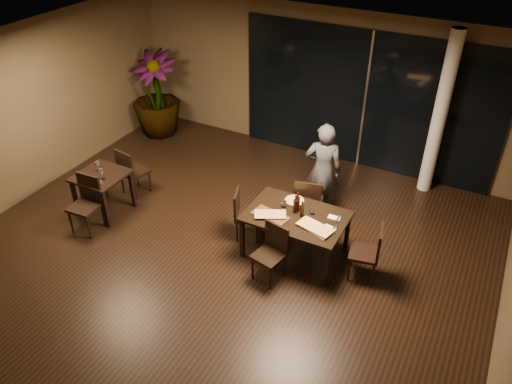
% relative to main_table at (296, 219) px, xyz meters
% --- Properties ---
extents(ground, '(8.00, 8.00, 0.00)m').
position_rel_main_table_xyz_m(ground, '(-1.00, -0.80, -0.68)').
color(ground, black).
rests_on(ground, ground).
extents(wall_back, '(8.00, 0.10, 3.00)m').
position_rel_main_table_xyz_m(wall_back, '(-1.00, 3.25, 0.82)').
color(wall_back, brown).
rests_on(wall_back, ground).
extents(wall_left, '(0.10, 8.00, 3.00)m').
position_rel_main_table_xyz_m(wall_left, '(-5.05, -0.80, 0.82)').
color(wall_left, brown).
rests_on(wall_left, ground).
extents(ceiling, '(8.00, 8.00, 0.04)m').
position_rel_main_table_xyz_m(ceiling, '(-1.00, -0.80, 2.34)').
color(ceiling, white).
rests_on(ceiling, wall_back).
extents(window_panel, '(5.00, 0.06, 2.70)m').
position_rel_main_table_xyz_m(window_panel, '(0.00, 3.16, 0.67)').
color(window_panel, black).
rests_on(window_panel, ground).
extents(column, '(0.24, 0.24, 3.00)m').
position_rel_main_table_xyz_m(column, '(1.40, 2.85, 0.82)').
color(column, silver).
rests_on(column, ground).
extents(main_table, '(1.50, 1.00, 0.75)m').
position_rel_main_table_xyz_m(main_table, '(0.00, 0.00, 0.00)').
color(main_table, black).
rests_on(main_table, ground).
extents(side_table, '(0.80, 0.80, 0.75)m').
position_rel_main_table_xyz_m(side_table, '(-3.40, -0.50, -0.05)').
color(side_table, black).
rests_on(side_table, ground).
extents(chair_main_far, '(0.53, 0.53, 0.95)m').
position_rel_main_table_xyz_m(chair_main_far, '(-0.10, 0.73, -0.15)').
color(chair_main_far, black).
rests_on(chair_main_far, ground).
extents(chair_main_near, '(0.48, 0.48, 0.88)m').
position_rel_main_table_xyz_m(chair_main_near, '(-0.10, -0.60, -0.18)').
color(chair_main_near, black).
rests_on(chair_main_near, ground).
extents(chair_main_left, '(0.51, 0.51, 0.86)m').
position_rel_main_table_xyz_m(chair_main_left, '(-0.92, 0.02, -0.20)').
color(chair_main_left, black).
rests_on(chair_main_left, ground).
extents(chair_main_right, '(0.49, 0.49, 0.91)m').
position_rel_main_table_xyz_m(chair_main_right, '(1.17, 0.03, -0.17)').
color(chair_main_right, black).
rests_on(chair_main_right, ground).
extents(chair_side_far, '(0.50, 0.50, 0.94)m').
position_rel_main_table_xyz_m(chair_side_far, '(-3.31, 0.13, -0.15)').
color(chair_side_far, black).
rests_on(chair_side_far, ground).
extents(chair_side_near, '(0.48, 0.48, 0.97)m').
position_rel_main_table_xyz_m(chair_side_near, '(-3.31, -0.96, -0.14)').
color(chair_side_near, black).
rests_on(chair_side_near, ground).
extents(diner, '(0.66, 0.52, 1.70)m').
position_rel_main_table_xyz_m(diner, '(-0.07, 1.24, 0.18)').
color(diner, '#313336').
rests_on(diner, ground).
extents(potted_plant, '(1.05, 1.05, 1.85)m').
position_rel_main_table_xyz_m(potted_plant, '(-4.40, 2.37, 0.25)').
color(potted_plant, '#244D19').
rests_on(potted_plant, ground).
extents(pizza_board_left, '(0.60, 0.38, 0.01)m').
position_rel_main_table_xyz_m(pizza_board_left, '(-0.34, -0.20, 0.08)').
color(pizza_board_left, '#3E2314').
rests_on(pizza_board_left, main_table).
extents(pizza_board_right, '(0.59, 0.42, 0.01)m').
position_rel_main_table_xyz_m(pizza_board_right, '(0.37, -0.17, 0.08)').
color(pizza_board_right, '#4D3418').
rests_on(pizza_board_right, main_table).
extents(oblong_pizza_left, '(0.49, 0.39, 0.02)m').
position_rel_main_table_xyz_m(oblong_pizza_left, '(-0.34, -0.20, 0.10)').
color(oblong_pizza_left, maroon).
rests_on(oblong_pizza_left, pizza_board_left).
extents(oblong_pizza_right, '(0.55, 0.35, 0.02)m').
position_rel_main_table_xyz_m(oblong_pizza_right, '(0.37, -0.17, 0.10)').
color(oblong_pizza_right, maroon).
rests_on(oblong_pizza_right, pizza_board_right).
extents(round_pizza, '(0.29, 0.29, 0.01)m').
position_rel_main_table_xyz_m(round_pizza, '(-0.18, 0.32, 0.08)').
color(round_pizza, red).
rests_on(round_pizza, main_table).
extents(bottle_a, '(0.07, 0.07, 0.30)m').
position_rel_main_table_xyz_m(bottle_a, '(-0.05, 0.06, 0.23)').
color(bottle_a, black).
rests_on(bottle_a, main_table).
extents(bottle_b, '(0.06, 0.06, 0.27)m').
position_rel_main_table_xyz_m(bottle_b, '(0.08, 0.01, 0.21)').
color(bottle_b, black).
rests_on(bottle_b, main_table).
extents(bottle_c, '(0.07, 0.07, 0.34)m').
position_rel_main_table_xyz_m(bottle_c, '(-0.04, 0.11, 0.24)').
color(bottle_c, black).
rests_on(bottle_c, main_table).
extents(tumbler_left, '(0.08, 0.08, 0.10)m').
position_rel_main_table_xyz_m(tumbler_left, '(-0.26, 0.11, 0.12)').
color(tumbler_left, white).
rests_on(tumbler_left, main_table).
extents(tumbler_right, '(0.07, 0.07, 0.08)m').
position_rel_main_table_xyz_m(tumbler_right, '(0.19, 0.15, 0.11)').
color(tumbler_right, white).
rests_on(tumbler_right, main_table).
extents(napkin_near, '(0.19, 0.13, 0.01)m').
position_rel_main_table_xyz_m(napkin_near, '(0.56, -0.07, 0.08)').
color(napkin_near, white).
rests_on(napkin_near, main_table).
extents(napkin_far, '(0.18, 0.11, 0.01)m').
position_rel_main_table_xyz_m(napkin_far, '(0.53, 0.19, 0.08)').
color(napkin_far, white).
rests_on(napkin_far, main_table).
extents(wine_glass_a, '(0.08, 0.08, 0.19)m').
position_rel_main_table_xyz_m(wine_glass_a, '(-3.51, -0.42, 0.17)').
color(wine_glass_a, white).
rests_on(wine_glass_a, side_table).
extents(wine_glass_b, '(0.09, 0.09, 0.20)m').
position_rel_main_table_xyz_m(wine_glass_b, '(-3.27, -0.58, 0.17)').
color(wine_glass_b, white).
rests_on(wine_glass_b, side_table).
extents(side_napkin, '(0.20, 0.16, 0.01)m').
position_rel_main_table_xyz_m(side_napkin, '(-3.33, -0.74, 0.08)').
color(side_napkin, white).
rests_on(side_napkin, side_table).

